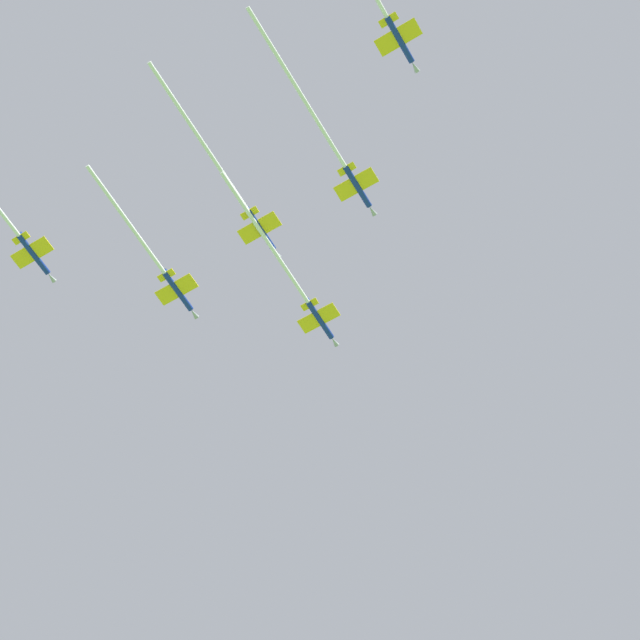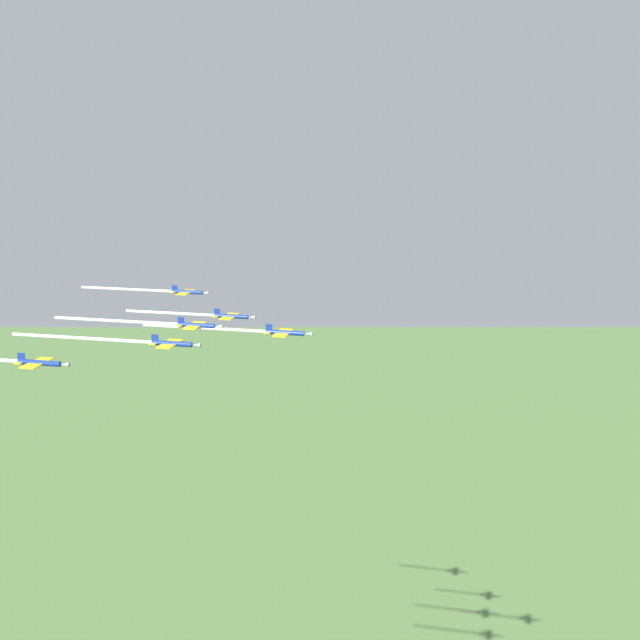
{
  "view_description": "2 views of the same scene",
  "coord_description": "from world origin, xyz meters",
  "px_view_note": "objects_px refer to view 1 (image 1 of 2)",
  "views": [
    {
      "loc": [
        12.31,
        -109.23,
        3.68
      ],
      "look_at": [
        15.09,
        -12.51,
        190.52
      ],
      "focal_mm": 63.91,
      "sensor_mm": 36.0,
      "label": 1
    },
    {
      "loc": [
        188.11,
        -66.08,
        235.67
      ],
      "look_at": [
        33.49,
        -10.9,
        197.32
      ],
      "focal_mm": 47.55,
      "sensor_mm": 36.0,
      "label": 2
    }
  ],
  "objects_px": {
    "jet_lead": "(294,282)",
    "jet_starboard_inner": "(328,139)",
    "jet_port_inner": "(156,262)",
    "jet_starboard_outer": "(5,218)",
    "jet_port_outer": "(231,186)",
    "jet_center_rear": "(378,1)"
  },
  "relations": [
    {
      "from": "jet_lead",
      "to": "jet_starboard_inner",
      "type": "xyz_separation_m",
      "value": [
        5.26,
        -26.85,
        1.24
      ]
    },
    {
      "from": "jet_port_inner",
      "to": "jet_starboard_outer",
      "type": "height_order",
      "value": "jet_starboard_outer"
    },
    {
      "from": "jet_port_outer",
      "to": "jet_center_rear",
      "type": "relative_size",
      "value": 1.17
    },
    {
      "from": "jet_lead",
      "to": "jet_starboard_inner",
      "type": "relative_size",
      "value": 0.94
    },
    {
      "from": "jet_starboard_inner",
      "to": "jet_center_rear",
      "type": "relative_size",
      "value": 1.2
    },
    {
      "from": "jet_port_inner",
      "to": "jet_center_rear",
      "type": "distance_m",
      "value": 59.64
    },
    {
      "from": "jet_port_inner",
      "to": "jet_starboard_inner",
      "type": "bearing_deg",
      "value": -5.05
    },
    {
      "from": "jet_starboard_outer",
      "to": "jet_port_inner",
      "type": "bearing_deg",
      "value": 47.03
    },
    {
      "from": "jet_lead",
      "to": "jet_port_outer",
      "type": "bearing_deg",
      "value": -90.0
    },
    {
      "from": "jet_center_rear",
      "to": "jet_lead",
      "type": "bearing_deg",
      "value": 136.45
    },
    {
      "from": "jet_center_rear",
      "to": "jet_port_inner",
      "type": "bearing_deg",
      "value": 161.21
    },
    {
      "from": "jet_starboard_outer",
      "to": "jet_lead",
      "type": "bearing_deg",
      "value": 44.33
    },
    {
      "from": "jet_lead",
      "to": "jet_center_rear",
      "type": "relative_size",
      "value": 1.13
    },
    {
      "from": "jet_port_inner",
      "to": "jet_starboard_inner",
      "type": "xyz_separation_m",
      "value": [
        30.0,
        -22.92,
        2.67
      ]
    },
    {
      "from": "jet_port_outer",
      "to": "jet_starboard_inner",
      "type": "bearing_deg",
      "value": 4.42
    },
    {
      "from": "jet_starboard_inner",
      "to": "jet_port_outer",
      "type": "height_order",
      "value": "jet_starboard_inner"
    },
    {
      "from": "jet_port_outer",
      "to": "jet_center_rear",
      "type": "xyz_separation_m",
      "value": [
        24.06,
        -32.29,
        0.69
      ]
    },
    {
      "from": "jet_starboard_inner",
      "to": "jet_port_outer",
      "type": "distance_m",
      "value": 18.87
    },
    {
      "from": "jet_starboard_outer",
      "to": "jet_starboard_inner",
      "type": "bearing_deg",
      "value": 16.64
    },
    {
      "from": "jet_port_inner",
      "to": "jet_lead",
      "type": "bearing_deg",
      "value": 41.36
    },
    {
      "from": "jet_port_inner",
      "to": "jet_starboard_outer",
      "type": "distance_m",
      "value": 27.63
    },
    {
      "from": "jet_port_outer",
      "to": "jet_starboard_outer",
      "type": "height_order",
      "value": "jet_port_outer"
    }
  ]
}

